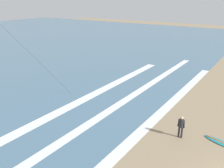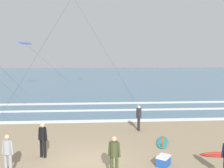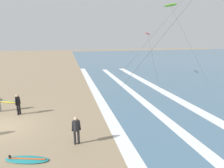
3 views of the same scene
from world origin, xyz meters
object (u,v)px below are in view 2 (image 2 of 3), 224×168
(surfer_left_near, at_px, (139,115))
(surfer_background_far, at_px, (8,150))
(surfboard_left_pile, at_px, (162,142))
(surfboard_foreground_flat, at_px, (223,154))
(surfer_left_far, at_px, (43,137))
(kite_blue_low_near, at_px, (26,43))
(surfer_mid_group, at_px, (114,153))
(cooler_box, at_px, (163,161))

(surfer_left_near, xyz_separation_m, surfer_background_far, (-6.17, -5.68, 0.00))
(surfboard_left_pile, height_order, surfboard_foreground_flat, same)
(surfer_left_near, height_order, surfboard_left_pile, surfer_left_near)
(surfer_left_far, relative_size, surfer_background_far, 1.00)
(surfboard_left_pile, xyz_separation_m, kite_blue_low_near, (-13.81, 27.13, 6.52))
(surfer_left_far, relative_size, surfboard_foreground_flat, 0.75)
(surfer_left_far, height_order, surfboard_left_pile, surfer_left_far)
(surfer_left_near, bearing_deg, surfer_background_far, -137.41)
(surfboard_foreground_flat, bearing_deg, surfer_mid_group, -160.68)
(surfboard_left_pile, relative_size, cooler_box, 2.88)
(surfboard_foreground_flat, bearing_deg, kite_blue_low_near, 119.02)
(surfer_left_far, distance_m, surfboard_foreground_flat, 8.41)
(surfer_left_far, relative_size, kite_blue_low_near, 0.21)
(surfer_left_near, distance_m, surfer_mid_group, 6.54)
(surfer_mid_group, height_order, surfboard_foreground_flat, surfer_mid_group)
(surfboard_left_pile, distance_m, surfboard_foreground_flat, 3.07)
(surfer_left_near, bearing_deg, surfer_mid_group, -108.11)
(surfer_background_far, relative_size, surfer_mid_group, 1.00)
(surfboard_left_pile, height_order, kite_blue_low_near, kite_blue_low_near)
(surfer_background_far, xyz_separation_m, surfboard_foreground_flat, (9.39, 1.30, -0.91))
(surfer_left_near, distance_m, surfer_background_far, 8.39)
(cooler_box, bearing_deg, surfer_left_far, 165.94)
(surfboard_foreground_flat, bearing_deg, surfer_left_far, 177.59)
(surfer_left_near, height_order, kite_blue_low_near, kite_blue_low_near)
(surfer_left_near, xyz_separation_m, surfer_mid_group, (-2.03, -6.22, 0.00))
(surfboard_foreground_flat, bearing_deg, surfer_background_far, -172.15)
(surfer_left_far, distance_m, cooler_box, 5.48)
(surfer_mid_group, xyz_separation_m, surfboard_left_pile, (2.91, 3.82, -0.91))
(surfer_left_far, relative_size, surfer_left_near, 1.00)
(surfer_background_far, bearing_deg, cooler_box, 2.99)
(surfer_left_far, distance_m, surfer_left_near, 6.53)
(surfboard_left_pile, distance_m, kite_blue_low_near, 31.13)
(surfer_mid_group, bearing_deg, surfboard_left_pile, 52.72)
(surfboard_foreground_flat, xyz_separation_m, kite_blue_low_near, (-16.15, 29.11, 6.52))
(surfboard_left_pile, bearing_deg, kite_blue_low_near, 116.98)
(surfer_mid_group, distance_m, surfboard_foreground_flat, 5.64)
(surfer_left_far, xyz_separation_m, cooler_box, (5.26, -1.32, -0.74))
(surfer_background_far, relative_size, kite_blue_low_near, 0.21)
(surfboard_left_pile, bearing_deg, surfer_background_far, -155.08)
(surfer_mid_group, distance_m, cooler_box, 2.45)
(surfboard_left_pile, height_order, cooler_box, cooler_box)
(surfer_left_near, distance_m, kite_blue_low_near, 28.47)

